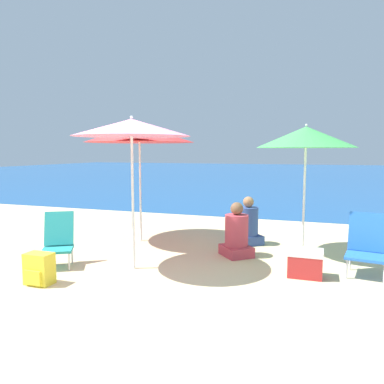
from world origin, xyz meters
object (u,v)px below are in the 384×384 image
person_seated_near (237,235)px  person_seated_far (248,225)px  beach_umbrella_red (139,134)px  beach_umbrella_green (306,137)px  backpack_yellow (39,269)px  beach_umbrella_pink (132,128)px  beach_chair_teal (58,238)px  cooler_box (305,263)px  beach_chair_blue (368,244)px

person_seated_near → person_seated_far: person_seated_near is taller
person_seated_near → beach_umbrella_red: bearing=126.3°
beach_umbrella_green → backpack_yellow: bearing=-140.9°
person_seated_far → backpack_yellow: 3.53m
beach_umbrella_pink → beach_umbrella_red: bearing=113.4°
person_seated_near → backpack_yellow: size_ratio=2.18×
beach_umbrella_red → beach_chair_teal: size_ratio=2.80×
person_seated_near → person_seated_far: size_ratio=1.00×
backpack_yellow → cooler_box: size_ratio=0.88×
beach_umbrella_red → person_seated_far: beach_umbrella_red is taller
beach_umbrella_green → beach_chair_teal: (-3.30, -1.74, -1.46)m
beach_chair_teal → person_seated_far: person_seated_far is taller
beach_umbrella_green → person_seated_near: beach_umbrella_green is taller
beach_umbrella_red → person_seated_far: (1.92, 0.39, -1.61)m
beach_umbrella_pink → cooler_box: bearing=10.5°
beach_umbrella_green → cooler_box: beach_umbrella_green is taller
beach_umbrella_green → cooler_box: bearing=-85.5°
backpack_yellow → beach_umbrella_red: bearing=86.4°
beach_umbrella_pink → beach_chair_blue: size_ratio=2.60×
beach_umbrella_pink → beach_umbrella_green: 2.68m
cooler_box → beach_umbrella_green: bearing=94.5°
person_seated_far → beach_umbrella_red: bearing=-117.1°
beach_umbrella_red → person_seated_near: 2.52m
beach_umbrella_red → person_seated_near: beach_umbrella_red is taller
beach_umbrella_pink → person_seated_near: beach_umbrella_pink is taller
backpack_yellow → beach_chair_teal: bearing=111.2°
person_seated_near → cooler_box: size_ratio=1.92×
beach_chair_blue → person_seated_near: person_seated_near is taller
beach_chair_blue → person_seated_near: (-1.85, 0.29, -0.07)m
beach_chair_blue → cooler_box: bearing=-144.7°
beach_chair_blue → person_seated_far: (-1.82, 1.10, -0.07)m
cooler_box → beach_umbrella_red: bearing=159.7°
beach_chair_blue → backpack_yellow: (-3.89, -1.76, -0.22)m
beach_umbrella_red → cooler_box: bearing=-20.3°
person_seated_far → backpack_yellow: person_seated_far is taller
beach_umbrella_red → beach_umbrella_green: (2.87, -0.01, -0.09)m
beach_umbrella_pink → beach_umbrella_green: bearing=34.3°
beach_chair_teal → beach_umbrella_pink: bearing=-18.8°
beach_umbrella_green → beach_umbrella_pink: bearing=-145.7°
beach_chair_blue → beach_chair_teal: (-4.17, -1.04, -0.02)m
beach_umbrella_green → beach_chair_blue: bearing=-39.0°
beach_umbrella_red → cooler_box: (2.95, -1.09, -1.77)m
person_seated_near → backpack_yellow: bearing=-176.1°
beach_chair_teal → cooler_box: bearing=-19.5°
cooler_box → beach_chair_teal: bearing=-169.1°
person_seated_far → beach_chair_teal: bearing=-86.4°
beach_chair_blue → beach_umbrella_red: bearing=178.4°
beach_umbrella_green → person_seated_far: (-0.95, 0.40, -1.52)m
beach_chair_teal → beach_umbrella_red: bearing=45.6°
beach_umbrella_green → beach_chair_teal: 4.01m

